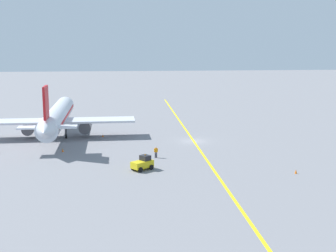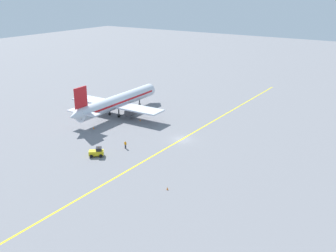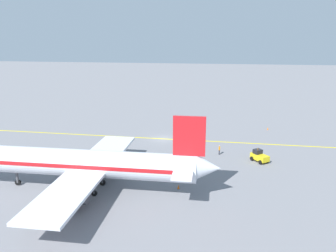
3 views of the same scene
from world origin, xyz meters
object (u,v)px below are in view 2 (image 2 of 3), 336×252
traffic_cone_mid_apron (167,188)px  baggage_tug_white (97,152)px  airplane_at_gate (117,102)px  ground_crew_worker (125,144)px  traffic_cone_near_nose (94,128)px  traffic_cone_by_wingtip (140,120)px

traffic_cone_mid_apron → baggage_tug_white: bearing=169.0°
airplane_at_gate → ground_crew_worker: 24.21m
traffic_cone_near_nose → traffic_cone_by_wingtip: bearing=62.2°
airplane_at_gate → baggage_tug_white: 27.99m
airplane_at_gate → ground_crew_worker: (16.70, -17.30, -2.80)m
traffic_cone_near_nose → traffic_cone_by_wingtip: (5.91, 11.22, 0.00)m
traffic_cone_mid_apron → traffic_cone_by_wingtip: bearing=134.3°
traffic_cone_near_nose → traffic_cone_mid_apron: (32.18, -15.73, 0.00)m
traffic_cone_near_nose → traffic_cone_mid_apron: same height
ground_crew_worker → traffic_cone_mid_apron: ground_crew_worker is taller
baggage_tug_white → traffic_cone_by_wingtip: (-6.21, 23.04, -0.63)m
traffic_cone_mid_apron → traffic_cone_by_wingtip: size_ratio=1.00×
ground_crew_worker → traffic_cone_by_wingtip: (-8.50, 16.51, -0.63)m
baggage_tug_white → traffic_cone_by_wingtip: bearing=105.1°
airplane_at_gate → baggage_tug_white: airplane_at_gate is taller
baggage_tug_white → traffic_cone_by_wingtip: size_ratio=5.97×
traffic_cone_near_nose → traffic_cone_by_wingtip: same height
ground_crew_worker → traffic_cone_near_nose: bearing=159.9°
ground_crew_worker → traffic_cone_near_nose: (-14.41, 5.28, -0.63)m
traffic_cone_by_wingtip → traffic_cone_mid_apron: bearing=-45.7°
ground_crew_worker → airplane_at_gate: bearing=134.0°
ground_crew_worker → traffic_cone_mid_apron: bearing=-30.4°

